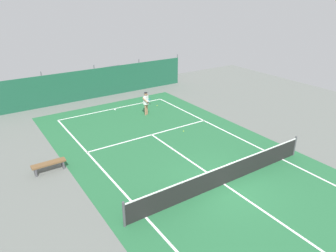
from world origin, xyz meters
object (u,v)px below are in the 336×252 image
object	(u,v)px
tennis_ball_midcourt	(184,131)
parked_car	(117,77)
tennis_player	(146,102)
tennis_ball_near_player	(157,106)
courtside_bench	(49,165)
tennis_net	(225,175)

from	to	relation	value
tennis_ball_midcourt	parked_car	size ratio (longest dim) A/B	0.02
tennis_player	tennis_ball_near_player	size ratio (longest dim) A/B	24.85
tennis_player	courtside_bench	distance (m)	8.74
tennis_net	tennis_player	size ratio (longest dim) A/B	6.17
tennis_net	tennis_ball_near_player	size ratio (longest dim) A/B	153.33
courtside_bench	tennis_ball_near_player	bearing A→B (deg)	28.74
tennis_net	tennis_ball_midcourt	size ratio (longest dim) A/B	153.33
tennis_player	parked_car	bearing A→B (deg)	-129.85
tennis_player	tennis_ball_midcourt	world-z (taller)	tennis_player
tennis_ball_near_player	courtside_bench	bearing A→B (deg)	-151.26
tennis_net	courtside_bench	distance (m)	8.39
tennis_ball_near_player	parked_car	size ratio (longest dim) A/B	0.02
parked_car	courtside_bench	size ratio (longest dim) A/B	2.69
tennis_player	tennis_ball_midcourt	distance (m)	3.96
tennis_ball_midcourt	parked_car	distance (m)	11.70
tennis_ball_midcourt	parked_car	bearing A→B (deg)	85.09
tennis_net	tennis_ball_midcourt	world-z (taller)	tennis_net
tennis_ball_midcourt	courtside_bench	size ratio (longest dim) A/B	0.04
courtside_bench	tennis_player	bearing A→B (deg)	27.32
tennis_net	courtside_bench	world-z (taller)	tennis_net
tennis_player	tennis_ball_near_player	distance (m)	2.14
courtside_bench	tennis_ball_midcourt	bearing A→B (deg)	1.30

